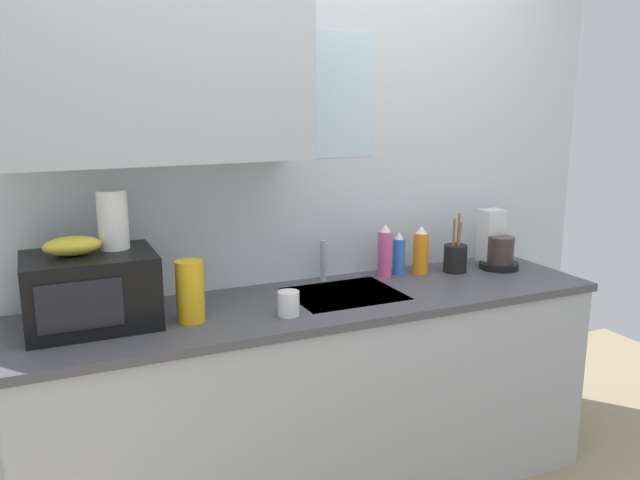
{
  "coord_description": "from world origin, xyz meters",
  "views": [
    {
      "loc": [
        -1.07,
        -2.37,
        1.73
      ],
      "look_at": [
        0.0,
        0.0,
        1.15
      ],
      "focal_mm": 36.68,
      "sensor_mm": 36.0,
      "label": 1
    }
  ],
  "objects_px": {
    "coffee_maker": "(496,246)",
    "mug_white": "(289,303)",
    "dish_soap_bottle_orange": "(421,251)",
    "banana_bunch": "(72,246)",
    "cereal_canister": "(190,291)",
    "paper_towel_roll": "(113,220)",
    "utensil_crock": "(455,257)",
    "dish_soap_bottle_pink": "(385,252)",
    "dish_soap_bottle_blue": "(399,254)",
    "microwave": "(91,290)"
  },
  "relations": [
    {
      "from": "banana_bunch",
      "to": "dish_soap_bottle_pink",
      "type": "height_order",
      "value": "banana_bunch"
    },
    {
      "from": "microwave",
      "to": "dish_soap_bottle_pink",
      "type": "bearing_deg",
      "value": 5.4
    },
    {
      "from": "paper_towel_roll",
      "to": "coffee_maker",
      "type": "bearing_deg",
      "value": 0.27
    },
    {
      "from": "paper_towel_roll",
      "to": "dish_soap_bottle_orange",
      "type": "xyz_separation_m",
      "value": [
        1.39,
        0.06,
        -0.27
      ]
    },
    {
      "from": "banana_bunch",
      "to": "cereal_canister",
      "type": "xyz_separation_m",
      "value": [
        0.39,
        -0.1,
        -0.19
      ]
    },
    {
      "from": "dish_soap_bottle_pink",
      "to": "utensil_crock",
      "type": "relative_size",
      "value": 0.9
    },
    {
      "from": "dish_soap_bottle_blue",
      "to": "mug_white",
      "type": "relative_size",
      "value": 2.15
    },
    {
      "from": "mug_white",
      "to": "utensil_crock",
      "type": "bearing_deg",
      "value": 15.18
    },
    {
      "from": "dish_soap_bottle_blue",
      "to": "mug_white",
      "type": "xyz_separation_m",
      "value": [
        -0.69,
        -0.34,
        -0.05
      ]
    },
    {
      "from": "banana_bunch",
      "to": "dish_soap_bottle_pink",
      "type": "relative_size",
      "value": 0.79
    },
    {
      "from": "dish_soap_bottle_orange",
      "to": "cereal_canister",
      "type": "distance_m",
      "value": 1.17
    },
    {
      "from": "dish_soap_bottle_orange",
      "to": "banana_bunch",
      "type": "bearing_deg",
      "value": -175.85
    },
    {
      "from": "coffee_maker",
      "to": "utensil_crock",
      "type": "distance_m",
      "value": 0.23
    },
    {
      "from": "dish_soap_bottle_pink",
      "to": "mug_white",
      "type": "bearing_deg",
      "value": -152.59
    },
    {
      "from": "dish_soap_bottle_pink",
      "to": "mug_white",
      "type": "height_order",
      "value": "dish_soap_bottle_pink"
    },
    {
      "from": "paper_towel_roll",
      "to": "coffee_maker",
      "type": "distance_m",
      "value": 1.81
    },
    {
      "from": "coffee_maker",
      "to": "dish_soap_bottle_blue",
      "type": "relative_size",
      "value": 1.37
    },
    {
      "from": "dish_soap_bottle_pink",
      "to": "dish_soap_bottle_orange",
      "type": "xyz_separation_m",
      "value": [
        0.19,
        -0.01,
        -0.01
      ]
    },
    {
      "from": "microwave",
      "to": "dish_soap_bottle_orange",
      "type": "height_order",
      "value": "microwave"
    },
    {
      "from": "paper_towel_roll",
      "to": "dish_soap_bottle_orange",
      "type": "distance_m",
      "value": 1.41
    },
    {
      "from": "banana_bunch",
      "to": "mug_white",
      "type": "bearing_deg",
      "value": -14.28
    },
    {
      "from": "cereal_canister",
      "to": "banana_bunch",
      "type": "bearing_deg",
      "value": 165.62
    },
    {
      "from": "banana_bunch",
      "to": "dish_soap_bottle_blue",
      "type": "height_order",
      "value": "banana_bunch"
    },
    {
      "from": "dish_soap_bottle_orange",
      "to": "utensil_crock",
      "type": "bearing_deg",
      "value": -13.82
    },
    {
      "from": "banana_bunch",
      "to": "cereal_canister",
      "type": "height_order",
      "value": "banana_bunch"
    },
    {
      "from": "dish_soap_bottle_pink",
      "to": "cereal_canister",
      "type": "relative_size",
      "value": 1.08
    },
    {
      "from": "dish_soap_bottle_pink",
      "to": "cereal_canister",
      "type": "distance_m",
      "value": 0.98
    },
    {
      "from": "coffee_maker",
      "to": "mug_white",
      "type": "relative_size",
      "value": 2.95
    },
    {
      "from": "dish_soap_bottle_orange",
      "to": "microwave",
      "type": "bearing_deg",
      "value": -175.66
    },
    {
      "from": "paper_towel_roll",
      "to": "utensil_crock",
      "type": "relative_size",
      "value": 0.78
    },
    {
      "from": "paper_towel_roll",
      "to": "dish_soap_bottle_blue",
      "type": "relative_size",
      "value": 1.08
    },
    {
      "from": "dish_soap_bottle_blue",
      "to": "dish_soap_bottle_orange",
      "type": "xyz_separation_m",
      "value": [
        0.1,
        -0.04,
        0.01
      ]
    },
    {
      "from": "banana_bunch",
      "to": "cereal_canister",
      "type": "relative_size",
      "value": 0.86
    },
    {
      "from": "utensil_crock",
      "to": "paper_towel_roll",
      "type": "bearing_deg",
      "value": -179.27
    },
    {
      "from": "dish_soap_bottle_orange",
      "to": "utensil_crock",
      "type": "distance_m",
      "value": 0.18
    },
    {
      "from": "microwave",
      "to": "coffee_maker",
      "type": "xyz_separation_m",
      "value": [
        1.88,
        0.06,
        -0.03
      ]
    },
    {
      "from": "dish_soap_bottle_pink",
      "to": "dish_soap_bottle_orange",
      "type": "distance_m",
      "value": 0.19
    },
    {
      "from": "coffee_maker",
      "to": "dish_soap_bottle_blue",
      "type": "xyz_separation_m",
      "value": [
        -0.5,
        0.09,
        -0.01
      ]
    },
    {
      "from": "paper_towel_roll",
      "to": "utensil_crock",
      "type": "height_order",
      "value": "paper_towel_roll"
    },
    {
      "from": "cereal_canister",
      "to": "mug_white",
      "type": "relative_size",
      "value": 2.44
    },
    {
      "from": "dish_soap_bottle_orange",
      "to": "mug_white",
      "type": "xyz_separation_m",
      "value": [
        -0.79,
        -0.3,
        -0.06
      ]
    },
    {
      "from": "coffee_maker",
      "to": "utensil_crock",
      "type": "relative_size",
      "value": 1.0
    },
    {
      "from": "cereal_canister",
      "to": "dish_soap_bottle_blue",
      "type": "bearing_deg",
      "value": 13.3
    },
    {
      "from": "banana_bunch",
      "to": "paper_towel_roll",
      "type": "relative_size",
      "value": 0.91
    },
    {
      "from": "dish_soap_bottle_pink",
      "to": "microwave",
      "type": "bearing_deg",
      "value": -174.6
    },
    {
      "from": "paper_towel_roll",
      "to": "dish_soap_bottle_orange",
      "type": "height_order",
      "value": "paper_towel_roll"
    },
    {
      "from": "cereal_canister",
      "to": "mug_white",
      "type": "xyz_separation_m",
      "value": [
        0.36,
        -0.09,
        -0.07
      ]
    },
    {
      "from": "banana_bunch",
      "to": "paper_towel_roll",
      "type": "bearing_deg",
      "value": 18.43
    },
    {
      "from": "paper_towel_roll",
      "to": "cereal_canister",
      "type": "bearing_deg",
      "value": -32.01
    },
    {
      "from": "coffee_maker",
      "to": "dish_soap_bottle_pink",
      "type": "height_order",
      "value": "coffee_maker"
    }
  ]
}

